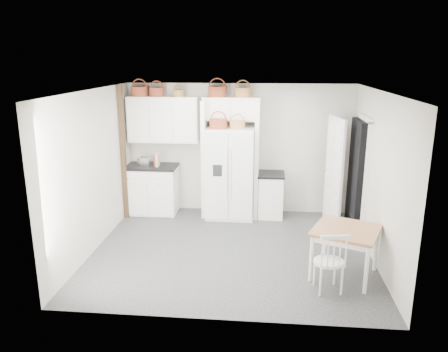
# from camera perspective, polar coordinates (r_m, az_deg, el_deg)

# --- Properties ---
(floor) EXTENTS (4.50, 4.50, 0.00)m
(floor) POSITION_cam_1_polar(r_m,az_deg,el_deg) (7.33, 0.95, -9.64)
(floor) COLOR black
(floor) RESTS_ON ground
(ceiling) EXTENTS (4.50, 4.50, 0.00)m
(ceiling) POSITION_cam_1_polar(r_m,az_deg,el_deg) (6.67, 1.04, 11.07)
(ceiling) COLOR white
(ceiling) RESTS_ON wall_back
(wall_back) EXTENTS (4.50, 0.00, 4.50)m
(wall_back) POSITION_cam_1_polar(r_m,az_deg,el_deg) (8.83, 2.01, 3.56)
(wall_back) COLOR silver
(wall_back) RESTS_ON floor
(wall_left) EXTENTS (0.00, 4.00, 4.00)m
(wall_left) POSITION_cam_1_polar(r_m,az_deg,el_deg) (7.41, -16.64, 0.64)
(wall_left) COLOR silver
(wall_left) RESTS_ON floor
(wall_right) EXTENTS (0.00, 4.00, 4.00)m
(wall_right) POSITION_cam_1_polar(r_m,az_deg,el_deg) (7.09, 19.45, -0.24)
(wall_right) COLOR silver
(wall_right) RESTS_ON floor
(refrigerator) EXTENTS (0.92, 0.74, 1.79)m
(refrigerator) POSITION_cam_1_polar(r_m,az_deg,el_deg) (8.57, 0.83, 0.41)
(refrigerator) COLOR white
(refrigerator) RESTS_ON floor
(base_cab_left) EXTENTS (1.02, 0.65, 0.95)m
(base_cab_left) POSITION_cam_1_polar(r_m,az_deg,el_deg) (9.03, -9.40, -1.79)
(base_cab_left) COLOR white
(base_cab_left) RESTS_ON floor
(base_cab_right) EXTENTS (0.48, 0.58, 0.84)m
(base_cab_right) POSITION_cam_1_polar(r_m,az_deg,el_deg) (8.75, 6.09, -2.57)
(base_cab_right) COLOR white
(base_cab_right) RESTS_ON floor
(dining_table) EXTENTS (1.14, 1.14, 0.73)m
(dining_table) POSITION_cam_1_polar(r_m,az_deg,el_deg) (6.63, 15.48, -9.57)
(dining_table) COLOR brown
(dining_table) RESTS_ON floor
(windsor_chair) EXTENTS (0.47, 0.44, 0.85)m
(windsor_chair) POSITION_cam_1_polar(r_m,az_deg,el_deg) (6.15, 13.54, -10.84)
(windsor_chair) COLOR white
(windsor_chair) RESTS_ON floor
(counter_left) EXTENTS (1.07, 0.69, 0.04)m
(counter_left) POSITION_cam_1_polar(r_m,az_deg,el_deg) (8.90, -9.54, 1.26)
(counter_left) COLOR black
(counter_left) RESTS_ON base_cab_left
(counter_right) EXTENTS (0.52, 0.61, 0.04)m
(counter_right) POSITION_cam_1_polar(r_m,az_deg,el_deg) (8.63, 6.17, 0.22)
(counter_right) COLOR black
(counter_right) RESTS_ON base_cab_right
(toaster) EXTENTS (0.25, 0.17, 0.16)m
(toaster) POSITION_cam_1_polar(r_m,az_deg,el_deg) (8.88, -10.38, 1.89)
(toaster) COLOR silver
(toaster) RESTS_ON counter_left
(cookbook_red) EXTENTS (0.06, 0.17, 0.25)m
(cookbook_red) POSITION_cam_1_polar(r_m,az_deg,el_deg) (8.75, -8.81, 2.05)
(cookbook_red) COLOR #B93518
(cookbook_red) RESTS_ON counter_left
(cookbook_cream) EXTENTS (0.04, 0.18, 0.27)m
(cookbook_cream) POSITION_cam_1_polar(r_m,az_deg,el_deg) (8.74, -8.66, 2.10)
(cookbook_cream) COLOR beige
(cookbook_cream) RESTS_ON counter_left
(basket_upper_a) EXTENTS (0.33, 0.33, 0.19)m
(basket_upper_a) POSITION_cam_1_polar(r_m,az_deg,el_deg) (8.84, -10.96, 10.80)
(basket_upper_a) COLOR maroon
(basket_upper_a) RESTS_ON upper_cabinet
(basket_upper_b) EXTENTS (0.29, 0.29, 0.17)m
(basket_upper_b) POSITION_cam_1_polar(r_m,az_deg,el_deg) (8.75, -8.76, 10.80)
(basket_upper_b) COLOR maroon
(basket_upper_b) RESTS_ON upper_cabinet
(basket_upper_c) EXTENTS (0.22, 0.22, 0.13)m
(basket_upper_c) POSITION_cam_1_polar(r_m,az_deg,el_deg) (8.66, -5.95, 10.71)
(basket_upper_c) COLOR #9A6531
(basket_upper_c) RESTS_ON upper_cabinet
(basket_bridge_a) EXTENTS (0.36, 0.36, 0.20)m
(basket_bridge_a) POSITION_cam_1_polar(r_m,az_deg,el_deg) (8.54, -0.88, 10.96)
(basket_bridge_a) COLOR maroon
(basket_bridge_a) RESTS_ON bridge_cabinet
(basket_bridge_b) EXTENTS (0.32, 0.32, 0.18)m
(basket_bridge_b) POSITION_cam_1_polar(r_m,az_deg,el_deg) (8.50, 2.46, 10.87)
(basket_bridge_b) COLOR #9A6531
(basket_bridge_b) RESTS_ON bridge_cabinet
(basket_fridge_a) EXTENTS (0.33, 0.33, 0.18)m
(basket_fridge_a) POSITION_cam_1_polar(r_m,az_deg,el_deg) (8.30, -0.75, 6.84)
(basket_fridge_a) COLOR maroon
(basket_fridge_a) RESTS_ON refrigerator
(basket_fridge_b) EXTENTS (0.29, 0.29, 0.15)m
(basket_fridge_b) POSITION_cam_1_polar(r_m,az_deg,el_deg) (8.27, 1.75, 6.72)
(basket_fridge_b) COLOR #9A6531
(basket_fridge_b) RESTS_ON refrigerator
(upper_cabinet) EXTENTS (1.40, 0.34, 0.90)m
(upper_cabinet) POSITION_cam_1_polar(r_m,az_deg,el_deg) (8.78, -7.92, 7.33)
(upper_cabinet) COLOR white
(upper_cabinet) RESTS_ON wall_back
(bridge_cabinet) EXTENTS (1.12, 0.34, 0.45)m
(bridge_cabinet) POSITION_cam_1_polar(r_m,az_deg,el_deg) (8.55, 0.98, 8.78)
(bridge_cabinet) COLOR white
(bridge_cabinet) RESTS_ON wall_back
(fridge_panel_left) EXTENTS (0.08, 0.60, 2.30)m
(fridge_panel_left) POSITION_cam_1_polar(r_m,az_deg,el_deg) (8.64, -2.50, 2.27)
(fridge_panel_left) COLOR white
(fridge_panel_left) RESTS_ON floor
(fridge_panel_right) EXTENTS (0.08, 0.60, 2.30)m
(fridge_panel_right) POSITION_cam_1_polar(r_m,az_deg,el_deg) (8.56, 4.29, 2.12)
(fridge_panel_right) COLOR white
(fridge_panel_right) RESTS_ON floor
(trim_post) EXTENTS (0.09, 0.09, 2.60)m
(trim_post) POSITION_cam_1_polar(r_m,az_deg,el_deg) (8.62, -13.04, 2.88)
(trim_post) COLOR #311F10
(trim_post) RESTS_ON floor
(doorway_void) EXTENTS (0.18, 0.85, 2.05)m
(doorway_void) POSITION_cam_1_polar(r_m,az_deg,el_deg) (8.08, 17.02, -0.23)
(doorway_void) COLOR black
(doorway_void) RESTS_ON floor
(door_slab) EXTENTS (0.21, 0.79, 2.05)m
(door_slab) POSITION_cam_1_polar(r_m,az_deg,el_deg) (8.33, 14.16, 0.44)
(door_slab) COLOR white
(door_slab) RESTS_ON floor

